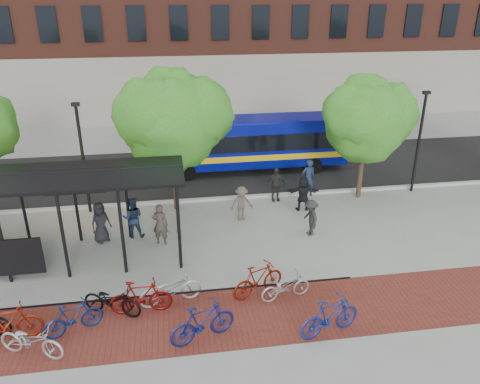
{
  "coord_description": "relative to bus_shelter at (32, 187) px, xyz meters",
  "views": [
    {
      "loc": [
        -3.11,
        -16.89,
        9.54
      ],
      "look_at": [
        -0.31,
        1.15,
        1.6
      ],
      "focal_mm": 35.0,
      "sensor_mm": 36.0,
      "label": 1
    }
  ],
  "objects": [
    {
      "name": "ground",
      "position": [
        8.13,
        0.48,
        -3.0
      ],
      "size": [
        160.0,
        160.0,
        0.0
      ],
      "primitive_type": "plane",
      "color": "#9E9E99",
      "rests_on": "ground"
    },
    {
      "name": "asphalt_street",
      "position": [
        8.13,
        8.48,
        -2.99
      ],
      "size": [
        160.0,
        8.0,
        0.01
      ],
      "primitive_type": "cube",
      "color": "black",
      "rests_on": "ground"
    },
    {
      "name": "curb",
      "position": [
        8.13,
        4.48,
        -2.94
      ],
      "size": [
        160.0,
        0.25,
        0.12
      ],
      "primitive_type": "cube",
      "color": "#B7B7B2",
      "rests_on": "ground"
    },
    {
      "name": "brick_strip",
      "position": [
        6.13,
        -4.52,
        -3.0
      ],
      "size": [
        24.0,
        3.0,
        0.01
      ],
      "primitive_type": "cube",
      "color": "maroon",
      "rests_on": "ground"
    },
    {
      "name": "bike_rack_rail",
      "position": [
        4.83,
        -3.62,
        -3.0
      ],
      "size": [
        12.0,
        0.05,
        0.95
      ],
      "primitive_type": "cube",
      "color": "black",
      "rests_on": "ground"
    },
    {
      "name": "bus_shelter",
      "position": [
        0.0,
        0.0,
        0.0
      ],
      "size": [
        10.6,
        3.07,
        3.6
      ],
      "color": "black",
      "rests_on": "ground"
    },
    {
      "name": "tree_b",
      "position": [
        5.23,
        3.83,
        1.46
      ],
      "size": [
        5.15,
        4.2,
        6.47
      ],
      "color": "#382619",
      "rests_on": "ground"
    },
    {
      "name": "tree_c",
      "position": [
        14.22,
        3.83,
        1.06
      ],
      "size": [
        4.66,
        3.8,
        5.92
      ],
      "color": "#382619",
      "rests_on": "ground"
    },
    {
      "name": "lamp_post_left",
      "position": [
        1.13,
        4.08,
        -0.25
      ],
      "size": [
        0.35,
        0.2,
        5.12
      ],
      "color": "black",
      "rests_on": "ground"
    },
    {
      "name": "lamp_post_right",
      "position": [
        17.13,
        4.08,
        -0.25
      ],
      "size": [
        0.35,
        0.2,
        5.12
      ],
      "color": "black",
      "rests_on": "ground"
    },
    {
      "name": "bus",
      "position": [
        9.38,
        8.47,
        -1.29
      ],
      "size": [
        11.05,
        2.67,
        2.98
      ],
      "rotation": [
        0.0,
        0.0,
        0.0
      ],
      "color": "#07108E",
      "rests_on": "ground"
    },
    {
      "name": "bike_1",
      "position": [
        -0.02,
        -4.57,
        -2.39
      ],
      "size": [
        2.07,
        0.83,
        1.21
      ],
      "primitive_type": "imported",
      "rotation": [
        0.0,
        0.0,
        1.7
      ],
      "color": "maroon",
      "rests_on": "ground"
    },
    {
      "name": "bike_2",
      "position": [
        0.83,
        -5.31,
        -2.47
      ],
      "size": [
        2.11,
        1.4,
        1.05
      ],
      "primitive_type": "imported",
      "rotation": [
        0.0,
        0.0,
        1.18
      ],
      "color": "#ADADAF",
      "rests_on": "ground"
    },
    {
      "name": "bike_3",
      "position": [
        1.82,
        -4.49,
        -2.46
      ],
      "size": [
        1.83,
        1.14,
        1.07
      ],
      "primitive_type": "imported",
      "rotation": [
        0.0,
        0.0,
        1.96
      ],
      "color": "navy",
      "rests_on": "ground"
    },
    {
      "name": "bike_4",
      "position": [
        2.89,
        -3.77,
        -2.48
      ],
      "size": [
        2.08,
        1.42,
        1.04
      ],
      "primitive_type": "imported",
      "rotation": [
        0.0,
        0.0,
        1.16
      ],
      "color": "black",
      "rests_on": "ground"
    },
    {
      "name": "bike_5",
      "position": [
        3.8,
        -3.84,
        -2.41
      ],
      "size": [
        1.97,
        0.56,
        1.18
      ],
      "primitive_type": "imported",
      "rotation": [
        0.0,
        0.0,
        1.57
      ],
      "color": "maroon",
      "rests_on": "ground"
    },
    {
      "name": "bike_6",
      "position": [
        4.72,
        -3.47,
        -2.45
      ],
      "size": [
        2.2,
        1.18,
        1.1
      ],
      "primitive_type": "imported",
      "rotation": [
        0.0,
        0.0,
        1.8
      ],
      "color": "silver",
      "rests_on": "ground"
    },
    {
      "name": "bike_7",
      "position": [
        5.62,
        -5.4,
        -2.38
      ],
      "size": [
        2.12,
        1.23,
        1.23
      ],
      "primitive_type": "imported",
      "rotation": [
        0.0,
        0.0,
        1.91
      ],
      "color": "navy",
      "rests_on": "ground"
    },
    {
      "name": "bike_9",
      "position": [
        7.65,
        -3.46,
        -2.41
      ],
      "size": [
        2.02,
        1.29,
        1.18
      ],
      "primitive_type": "imported",
      "rotation": [
        0.0,
        0.0,
        1.98
      ],
      "color": "maroon",
      "rests_on": "ground"
    },
    {
      "name": "bike_10",
      "position": [
        8.51,
        -3.81,
        -2.54
      ],
      "size": [
        1.84,
        0.95,
        0.92
      ],
      "primitive_type": "imported",
      "rotation": [
        0.0,
        0.0,
        1.77
      ],
      "color": "#A0A0A2",
      "rests_on": "ground"
    },
    {
      "name": "bike_11",
      "position": [
        9.38,
        -5.71,
        -2.38
      ],
      "size": [
        2.13,
        1.13,
        1.23
      ],
      "primitive_type": "imported",
      "rotation": [
        0.0,
        0.0,
        1.86
      ],
      "color": "navy",
      "rests_on": "ground"
    },
    {
      "name": "pedestrian_0",
      "position": [
        2.02,
        1.12,
        -2.14
      ],
      "size": [
        1.0,
        0.95,
        1.73
      ],
      "primitive_type": "imported",
      "rotation": [
        0.0,
        0.0,
        0.67
      ],
      "color": "black",
      "rests_on": "ground"
    },
    {
      "name": "pedestrian_1",
      "position": [
        4.42,
        0.54,
        -2.12
      ],
      "size": [
        0.73,
        0.57,
        1.76
      ],
      "primitive_type": "imported",
      "rotation": [
        0.0,
        0.0,
        2.88
      ],
      "color": "#3D3631",
      "rests_on": "ground"
    },
    {
      "name": "pedestrian_2",
      "position": [
        3.3,
        1.32,
        -2.12
      ],
      "size": [
        0.88,
        0.7,
        1.75
      ],
      "primitive_type": "imported",
      "rotation": [
        0.0,
        0.0,
        3.1
      ],
      "color": "#1B293F",
      "rests_on": "ground"
    },
    {
      "name": "pedestrian_3",
      "position": [
        7.97,
        2.16,
        -2.19
      ],
      "size": [
        1.11,
        0.74,
        1.61
      ],
      "primitive_type": "imported",
      "rotation": [
        0.0,
        0.0,
        0.14
      ],
      "color": "brown",
      "rests_on": "ground"
    },
    {
      "name": "pedestrian_4",
      "position": [
        9.94,
        4.0,
        -2.16
      ],
      "size": [
        0.99,
        0.41,
        1.68
      ],
      "primitive_type": "imported",
      "rotation": [
        0.0,
        0.0,
        6.29
      ],
      "color": "#2A2A2A",
      "rests_on": "ground"
    },
    {
      "name": "pedestrian_5",
      "position": [
        10.97,
        2.75,
        -2.16
      ],
      "size": [
        1.6,
        0.68,
        1.67
      ],
      "primitive_type": "imported",
      "rotation": [
        0.0,
        0.0,
        3.02
      ],
      "color": "black",
      "rests_on": "ground"
    },
    {
      "name": "pedestrian_7",
      "position": [
        11.65,
        4.28,
        -2.04
      ],
      "size": [
        0.74,
        0.52,
        1.91
      ],
      "primitive_type": "imported",
      "rotation": [
        0.0,
        0.0,
        3.23
      ],
      "color": "#1D2643",
      "rests_on": "ground"
    },
    {
      "name": "pedestrian_9",
      "position": [
        10.6,
        0.35,
        -2.2
      ],
      "size": [
        0.71,
        1.09,
        1.59
      ],
      "primitive_type": "imported",
      "rotation": [
        0.0,
        0.0,
        4.84
      ],
      "color": "#272727",
      "rests_on": "ground"
    }
  ]
}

